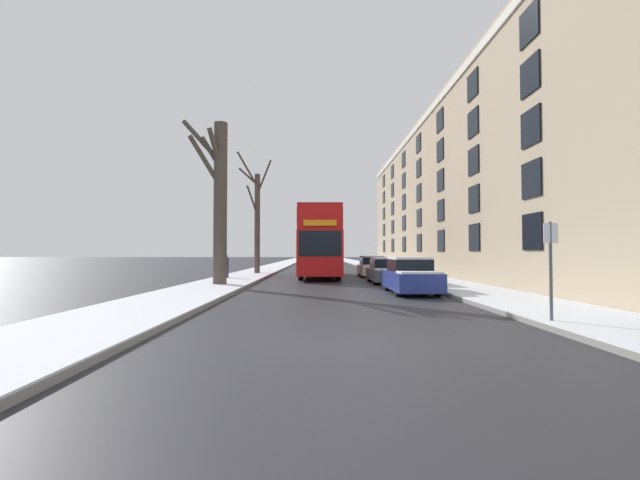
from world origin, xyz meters
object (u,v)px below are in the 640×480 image
at_px(double_decker_bus, 319,240).
at_px(parked_car_0, 410,276).
at_px(parked_car_2, 372,267).
at_px(street_sign_post, 551,266).
at_px(parked_car_1, 387,271).
at_px(pedestrian_left_sidewalk, 226,266).
at_px(bare_tree_left_1, 257,218).
at_px(bare_tree_left_0, 219,198).

height_order(double_decker_bus, parked_car_0, double_decker_bus).
bearing_deg(parked_car_2, parked_car_0, -90.00).
xyz_separation_m(parked_car_0, street_sign_post, (1.34, -8.04, 0.66)).
relative_size(parked_car_1, pedestrian_left_sidewalk, 2.66).
xyz_separation_m(parked_car_0, parked_car_2, (0.00, 11.96, -0.02)).
height_order(double_decker_bus, parked_car_2, double_decker_bus).
bearing_deg(bare_tree_left_1, double_decker_bus, -29.08).
distance_m(double_decker_bus, parked_car_2, 4.09).
relative_size(double_decker_bus, parked_car_2, 2.70).
height_order(double_decker_bus, parked_car_1, double_decker_bus).
xyz_separation_m(bare_tree_left_1, parked_car_2, (8.25, -2.18, -3.53)).
xyz_separation_m(double_decker_bus, street_sign_post, (4.97, -19.61, -1.17)).
xyz_separation_m(bare_tree_left_1, parked_car_0, (8.25, -14.13, -3.50)).
height_order(bare_tree_left_0, double_decker_bus, bare_tree_left_0).
bearing_deg(pedestrian_left_sidewalk, street_sign_post, -65.64).
distance_m(bare_tree_left_0, parked_car_1, 9.68).
bearing_deg(double_decker_bus, pedestrian_left_sidewalk, -149.36).
bearing_deg(pedestrian_left_sidewalk, parked_car_2, 13.26).
height_order(bare_tree_left_0, bare_tree_left_1, bare_tree_left_1).
bearing_deg(parked_car_1, parked_car_0, -90.00).
relative_size(bare_tree_left_0, parked_car_1, 1.97).
distance_m(bare_tree_left_1, parked_car_2, 9.23).
distance_m(double_decker_bus, pedestrian_left_sidewalk, 6.73).
height_order(bare_tree_left_1, pedestrian_left_sidewalk, bare_tree_left_1).
distance_m(double_decker_bus, parked_car_0, 12.26).
bearing_deg(parked_car_0, parked_car_1, 90.00).
xyz_separation_m(bare_tree_left_1, double_decker_bus, (4.62, -2.57, -1.67)).
xyz_separation_m(double_decker_bus, pedestrian_left_sidewalk, (-5.62, -3.33, -1.65)).
height_order(parked_car_1, street_sign_post, street_sign_post).
xyz_separation_m(bare_tree_left_1, street_sign_post, (9.59, -22.18, -2.84)).
bearing_deg(parked_car_1, pedestrian_left_sidewalk, 165.62).
distance_m(bare_tree_left_0, double_decker_bus, 9.95).
xyz_separation_m(bare_tree_left_0, street_sign_post, (9.86, -11.13, -2.94)).
bearing_deg(parked_car_1, double_decker_bus, 122.48).
bearing_deg(street_sign_post, parked_car_1, 95.50).
bearing_deg(double_decker_bus, bare_tree_left_0, -119.99).
relative_size(parked_car_1, street_sign_post, 1.79).
xyz_separation_m(bare_tree_left_0, parked_car_1, (8.52, 2.78, -3.64)).
relative_size(double_decker_bus, parked_car_1, 2.72).
height_order(parked_car_2, pedestrian_left_sidewalk, pedestrian_left_sidewalk).
height_order(bare_tree_left_0, parked_car_0, bare_tree_left_0).
distance_m(parked_car_0, parked_car_1, 5.87).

